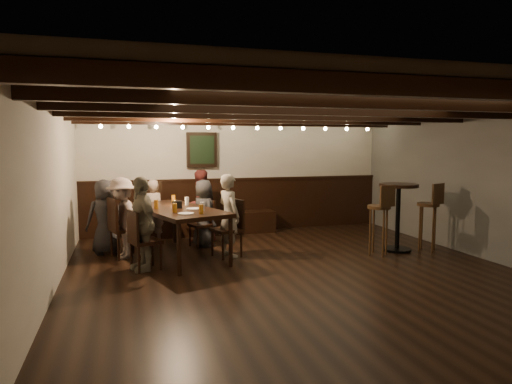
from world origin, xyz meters
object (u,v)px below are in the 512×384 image
object	(u,v)px
person_bench_left	(105,217)
bar_stool_right	(428,226)
dining_table	(176,212)
person_left_near	(122,218)
chair_right_far	(228,239)
person_bench_centre	(152,213)
person_right_far	(229,215)
chair_left_far	(145,252)
high_top_table	(398,207)
chair_right_near	(202,232)
person_bench_right	(200,206)
chair_left_near	(125,239)
person_right_near	(204,213)
person_left_far	(142,224)
bar_stool_left	(379,229)

from	to	relation	value
person_bench_left	bar_stool_right	size ratio (longest dim) A/B	1.07
dining_table	person_left_near	distance (m)	0.88
chair_right_far	person_bench_centre	xyz separation A→B (m)	(-1.15, 1.20, 0.32)
person_bench_left	person_right_far	distance (m)	2.13
chair_left_far	person_left_near	distance (m)	0.98
bar_stool_right	person_bench_centre	bearing A→B (deg)	137.70
person_bench_centre	chair_left_far	bearing A→B (deg)	64.39
person_bench_centre	high_top_table	distance (m)	4.42
person_left_near	dining_table	bearing A→B (deg)	59.04
person_right_far	dining_table	bearing A→B (deg)	59.04
chair_right_near	chair_right_far	bearing A→B (deg)	-179.86
person_bench_right	dining_table	bearing A→B (deg)	45.00
chair_left_near	person_bench_centre	size ratio (longest dim) A/B	0.81
person_right_near	chair_left_far	bearing A→B (deg)	121.50
person_bench_right	bar_stool_right	bearing A→B (deg)	134.35
chair_right_far	person_bench_left	world-z (taller)	person_bench_left
dining_table	bar_stool_right	size ratio (longest dim) A/B	1.99
dining_table	person_left_far	bearing A→B (deg)	-149.04
high_top_table	bar_stool_left	bearing A→B (deg)	-157.49
chair_right_far	person_left_far	size ratio (longest dim) A/B	0.68
chair_left_far	person_bench_centre	world-z (taller)	person_bench_centre
person_right_far	bar_stool_right	xyz separation A→B (m)	(3.42, -0.60, -0.24)
person_bench_right	person_left_far	bearing A→B (deg)	39.29
person_bench_left	person_right_near	size ratio (longest dim) A/B	1.04
person_left_far	person_right_far	distance (m)	1.50
chair_left_near	person_bench_left	distance (m)	0.59
bar_stool_right	person_left_far	bearing A→B (deg)	157.41
person_left_near	person_right_near	size ratio (longest dim) A/B	1.08
bar_stool_left	person_left_far	bearing A→B (deg)	161.84
person_bench_centre	person_right_far	world-z (taller)	person_right_far
bar_stool_left	chair_right_far	bearing A→B (deg)	149.91
chair_right_near	person_right_far	world-z (taller)	person_right_far
chair_left_near	chair_left_far	size ratio (longest dim) A/B	1.11
dining_table	person_left_far	size ratio (longest dim) A/B	1.71
chair_left_near	person_bench_centre	xyz separation A→B (m)	(0.50, 0.79, 0.31)
person_left_far	person_right_near	distance (m)	1.75
chair_right_far	chair_right_near	bearing A→B (deg)	0.14
person_bench_left	person_bench_centre	xyz separation A→B (m)	(0.81, 0.42, -0.03)
chair_right_far	person_left_near	distance (m)	1.76
dining_table	chair_right_near	size ratio (longest dim) A/B	2.82
chair_right_far	bar_stool_left	size ratio (longest dim) A/B	0.79
chair_right_far	person_bench_left	size ratio (longest dim) A/B	0.74
chair_left_near	chair_left_far	distance (m)	0.90
person_bench_right	person_left_near	world-z (taller)	person_bench_right
bar_stool_left	bar_stool_right	world-z (taller)	same
chair_right_near	person_left_near	world-z (taller)	person_left_near
person_bench_left	person_left_far	xyz separation A→B (m)	(0.56, -1.24, 0.06)
chair_left_far	person_bench_right	distance (m)	2.15
person_bench_right	high_top_table	distance (m)	3.66
dining_table	chair_left_far	distance (m)	0.97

